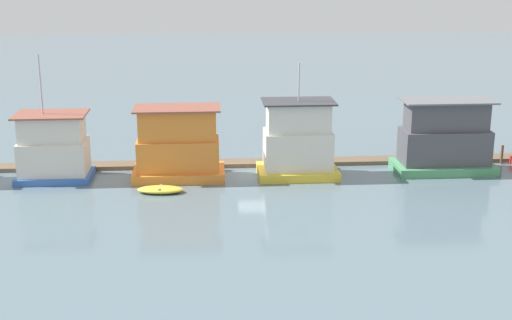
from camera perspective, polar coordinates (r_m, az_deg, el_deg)
The scene contains 10 objects.
ground_plane at distance 52.52m, azimuth -0.08°, elevation -1.17°, with size 200.00×200.00×0.00m, color slate.
dock_walkway at distance 54.94m, azimuth -0.27°, elevation -0.23°, with size 59.60×1.60×0.30m, color brown.
houseboat_blue at distance 52.86m, azimuth -15.90°, elevation 0.87°, with size 5.23×3.60×9.02m.
houseboat_orange at distance 51.35m, azimuth -6.24°, elevation 1.11°, with size 6.58×3.68×5.24m.
houseboat_yellow at distance 51.64m, azimuth 3.37°, elevation 1.41°, with size 5.80×3.81×8.32m.
houseboat_green at distance 54.58m, azimuth 14.86°, elevation 1.56°, with size 7.36×3.75×5.43m.
dinghy_yellow at distance 48.86m, azimuth -7.66°, elevation -2.36°, with size 3.23×1.59×0.46m.
mooring_post_centre at distance 58.29m, azimuth 19.07°, elevation 0.43°, with size 0.21×0.21×1.48m, color brown.
mooring_post_far_right at distance 55.86m, azimuth 12.50°, elevation 0.58°, with size 0.23×0.23×2.04m, color brown.
mooring_post_far_left at distance 53.62m, azimuth -6.27°, elevation 0.27°, with size 0.25×0.25×2.12m, color brown.
Camera 1 is at (-3.50, -50.07, 15.46)m, focal length 50.00 mm.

